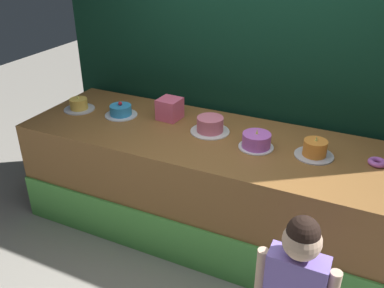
% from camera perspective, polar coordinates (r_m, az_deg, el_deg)
% --- Properties ---
extents(ground_plane, '(12.00, 12.00, 0.00)m').
position_cam_1_polar(ground_plane, '(3.48, 1.47, -17.08)').
color(ground_plane, gray).
extents(stage_platform, '(3.58, 1.08, 0.93)m').
position_cam_1_polar(stage_platform, '(3.57, 5.02, -6.30)').
color(stage_platform, brown).
rests_on(stage_platform, ground_plane).
extents(curtain_backdrop, '(3.91, 0.08, 3.07)m').
position_cam_1_polar(curtain_backdrop, '(3.69, 9.31, 12.91)').
color(curtain_backdrop, black).
rests_on(curtain_backdrop, ground_plane).
extents(child_figure, '(0.45, 0.21, 1.17)m').
position_cam_1_polar(child_figure, '(2.43, 14.14, -17.66)').
color(child_figure, '#3F4C8C').
rests_on(child_figure, ground_plane).
extents(pink_box, '(0.20, 0.21, 0.19)m').
position_cam_1_polar(pink_box, '(3.69, -3.09, 4.87)').
color(pink_box, '#F76288').
rests_on(pink_box, stage_platform).
extents(donut, '(0.13, 0.13, 0.04)m').
position_cam_1_polar(donut, '(3.26, 24.15, -2.30)').
color(donut, '#CC66D8').
rests_on(donut, stage_platform).
extents(cake_far_left, '(0.29, 0.29, 0.14)m').
position_cam_1_polar(cake_far_left, '(4.04, -15.32, 5.22)').
color(cake_far_left, silver).
rests_on(cake_far_left, stage_platform).
extents(cake_left, '(0.29, 0.29, 0.13)m').
position_cam_1_polar(cake_left, '(3.82, -9.79, 4.52)').
color(cake_left, silver).
rests_on(cake_left, stage_platform).
extents(cake_center_left, '(0.33, 0.33, 0.13)m').
position_cam_1_polar(cake_center_left, '(3.45, 2.51, 2.60)').
color(cake_center_left, white).
rests_on(cake_center_left, stage_platform).
extents(cake_center_right, '(0.27, 0.27, 0.16)m').
position_cam_1_polar(cake_center_right, '(3.23, 8.86, 0.42)').
color(cake_center_right, white).
rests_on(cake_center_right, stage_platform).
extents(cake_right, '(0.29, 0.29, 0.17)m').
position_cam_1_polar(cake_right, '(3.21, 16.57, -0.69)').
color(cake_right, silver).
rests_on(cake_right, stage_platform).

